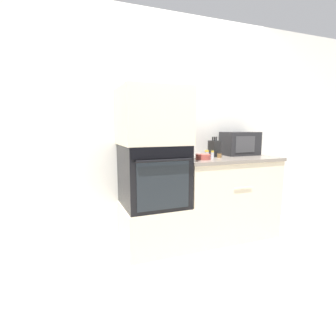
{
  "coord_description": "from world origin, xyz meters",
  "views": [
    {
      "loc": [
        -1.15,
        -2.2,
        1.27
      ],
      "look_at": [
        -0.2,
        0.21,
        0.86
      ],
      "focal_mm": 28.0,
      "sensor_mm": 36.0,
      "label": 1
    }
  ],
  "objects": [
    {
      "name": "condiment_jar_back",
      "position": [
        0.36,
        0.29,
        0.97
      ],
      "size": [
        0.04,
        0.04,
        0.08
      ],
      "color": "silver",
      "rests_on": "counter_unit"
    },
    {
      "name": "counter_unit",
      "position": [
        0.56,
        0.3,
        0.47
      ],
      "size": [
        1.14,
        0.63,
        0.93
      ],
      "color": "beige",
      "rests_on": "ground_plane"
    },
    {
      "name": "bowl",
      "position": [
        0.21,
        0.22,
        0.96
      ],
      "size": [
        0.16,
        0.16,
        0.06
      ],
      "color": "#B24C42",
      "rests_on": "counter_unit"
    },
    {
      "name": "condiment_jar_far",
      "position": [
        0.12,
        0.36,
        0.96
      ],
      "size": [
        0.05,
        0.05,
        0.07
      ],
      "color": "brown",
      "rests_on": "counter_unit"
    },
    {
      "name": "oven_cabinet_upper",
      "position": [
        -0.32,
        0.3,
        1.37
      ],
      "size": [
        0.65,
        0.6,
        0.55
      ],
      "color": "beige",
      "rests_on": "wall_oven"
    },
    {
      "name": "microwave",
      "position": [
        0.83,
        0.44,
        1.07
      ],
      "size": [
        0.43,
        0.27,
        0.28
      ],
      "color": "#232326",
      "rests_on": "counter_unit"
    },
    {
      "name": "oven_cabinet_base",
      "position": [
        -0.32,
        0.3,
        0.23
      ],
      "size": [
        0.65,
        0.6,
        0.47
      ],
      "color": "beige",
      "rests_on": "ground_plane"
    },
    {
      "name": "ground_plane",
      "position": [
        0.0,
        0.0,
        0.0
      ],
      "size": [
        12.0,
        12.0,
        0.0
      ],
      "primitive_type": "plane",
      "color": "beige"
    },
    {
      "name": "wall_back",
      "position": [
        0.0,
        0.63,
        1.25
      ],
      "size": [
        8.0,
        0.05,
        2.5
      ],
      "color": "silver",
      "rests_on": "ground_plane"
    },
    {
      "name": "condiment_jar_near",
      "position": [
        0.32,
        0.34,
        0.97
      ],
      "size": [
        0.05,
        0.05,
        0.08
      ],
      "color": "silver",
      "rests_on": "counter_unit"
    },
    {
      "name": "wall_oven",
      "position": [
        -0.32,
        0.3,
        0.78
      ],
      "size": [
        0.62,
        0.64,
        0.63
      ],
      "color": "black",
      "rests_on": "oven_cabinet_base"
    },
    {
      "name": "knife_block",
      "position": [
        0.46,
        0.41,
        1.02
      ],
      "size": [
        0.09,
        0.14,
        0.23
      ],
      "color": "black",
      "rests_on": "counter_unit"
    },
    {
      "name": "condiment_jar_mid",
      "position": [
        0.45,
        0.29,
        0.96
      ],
      "size": [
        0.05,
        0.05,
        0.06
      ],
      "color": "brown",
      "rests_on": "counter_unit"
    }
  ]
}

